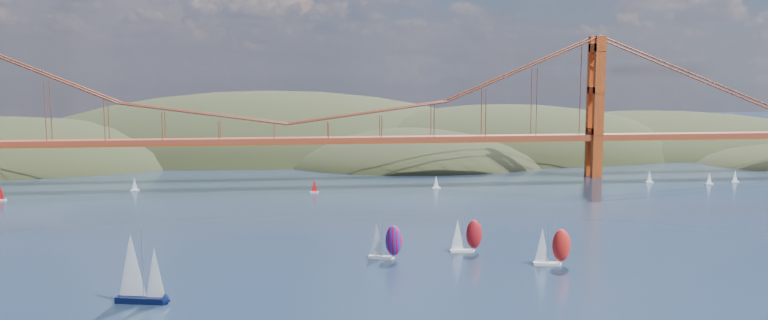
{
  "coord_description": "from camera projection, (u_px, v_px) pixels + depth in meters",
  "views": [
    {
      "loc": [
        -0.32,
        -100.72,
        41.78
      ],
      "look_at": [
        24.54,
        90.0,
        18.71
      ],
      "focal_mm": 35.0,
      "sensor_mm": 36.0,
      "label": 1
    }
  ],
  "objects": [
    {
      "name": "headlands",
      "position": [
        376.0,
        176.0,
        385.43
      ],
      "size": [
        725.0,
        225.0,
        96.0
      ],
      "color": "black",
      "rests_on": "ground"
    },
    {
      "name": "bridge",
      "position": [
        283.0,
        96.0,
        277.34
      ],
      "size": [
        552.0,
        12.0,
        55.0
      ],
      "color": "#983820",
      "rests_on": "ground"
    },
    {
      "name": "sloop_navy",
      "position": [
        138.0,
        269.0,
        134.67
      ],
      "size": [
        9.55,
        6.34,
        14.2
      ],
      "rotation": [
        0.0,
        0.0,
        -0.25
      ],
      "color": "black",
      "rests_on": "ground"
    },
    {
      "name": "racer_0",
      "position": [
        465.0,
        235.0,
        172.42
      ],
      "size": [
        7.5,
        3.15,
        8.55
      ],
      "rotation": [
        0.0,
        0.0,
        -0.07
      ],
      "color": "white",
      "rests_on": "ground"
    },
    {
      "name": "racer_1",
      "position": [
        551.0,
        246.0,
        160.67
      ],
      "size": [
        8.04,
        4.14,
        9.03
      ],
      "rotation": [
        0.0,
        0.0,
        -0.19
      ],
      "color": "white",
      "rests_on": "ground"
    },
    {
      "name": "racer_rwb",
      "position": [
        385.0,
        241.0,
        166.28
      ],
      "size": [
        7.79,
        5.28,
        8.71
      ],
      "rotation": [
        0.0,
        0.0,
        -0.39
      ],
      "color": "silver",
      "rests_on": "ground"
    },
    {
      "name": "distant_boat_2",
      "position": [
        1.0,
        193.0,
        240.87
      ],
      "size": [
        3.0,
        2.0,
        4.7
      ],
      "color": "silver",
      "rests_on": "ground"
    },
    {
      "name": "distant_boat_3",
      "position": [
        135.0,
        184.0,
        260.52
      ],
      "size": [
        3.0,
        2.0,
        4.7
      ],
      "color": "silver",
      "rests_on": "ground"
    },
    {
      "name": "distant_boat_4",
      "position": [
        649.0,
        177.0,
        278.99
      ],
      "size": [
        3.0,
        2.0,
        4.7
      ],
      "color": "silver",
      "rests_on": "ground"
    },
    {
      "name": "distant_boat_5",
      "position": [
        709.0,
        178.0,
        275.04
      ],
      "size": [
        3.0,
        2.0,
        4.7
      ],
      "color": "silver",
      "rests_on": "ground"
    },
    {
      "name": "distant_boat_6",
      "position": [
        735.0,
        176.0,
        280.25
      ],
      "size": [
        3.0,
        2.0,
        4.7
      ],
      "color": "silver",
      "rests_on": "ground"
    },
    {
      "name": "distant_boat_8",
      "position": [
        436.0,
        182.0,
        265.27
      ],
      "size": [
        3.0,
        2.0,
        4.7
      ],
      "color": "silver",
      "rests_on": "ground"
    },
    {
      "name": "distant_boat_9",
      "position": [
        314.0,
        186.0,
        256.48
      ],
      "size": [
        3.0,
        2.0,
        4.7
      ],
      "color": "silver",
      "rests_on": "ground"
    }
  ]
}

